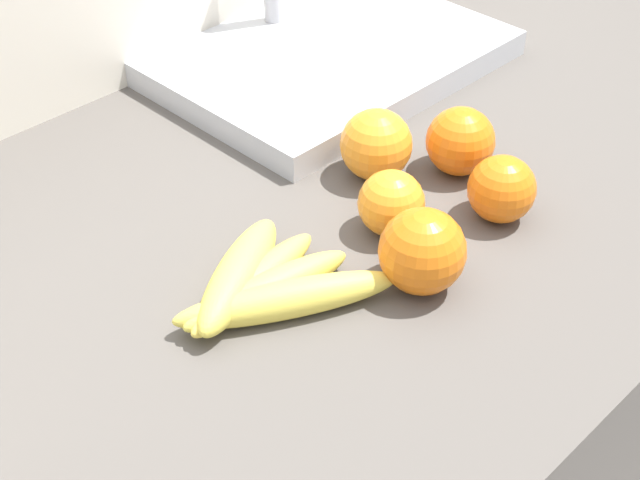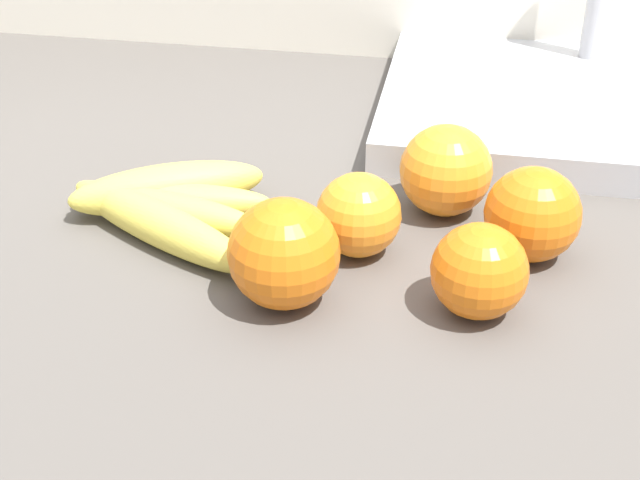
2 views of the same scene
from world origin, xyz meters
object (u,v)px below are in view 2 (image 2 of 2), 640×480
at_px(orange_center, 446,170).
at_px(sink_basin, 594,106).
at_px(orange_back_right, 359,215).
at_px(orange_front, 284,254).
at_px(orange_far_right, 479,271).
at_px(banana_bunch, 166,206).
at_px(orange_back_left, 533,214).

relative_size(orange_center, sink_basin, 0.18).
xyz_separation_m(orange_center, orange_back_right, (-0.06, -0.08, -0.01)).
distance_m(orange_back_right, orange_front, 0.09).
xyz_separation_m(orange_far_right, sink_basin, (0.11, 0.36, -0.02)).
bearing_deg(banana_bunch, orange_far_right, -16.41).
distance_m(orange_far_right, orange_front, 0.14).
xyz_separation_m(banana_bunch, orange_back_left, (0.30, 0.01, 0.02)).
bearing_deg(orange_back_right, orange_far_right, -33.86).
xyz_separation_m(orange_center, orange_front, (-0.11, -0.16, 0.00)).
distance_m(banana_bunch, orange_center, 0.24).
bearing_deg(orange_far_right, orange_front, -175.25).
bearing_deg(sink_basin, orange_far_right, -106.93).
relative_size(orange_back_right, orange_front, 0.83).
height_order(banana_bunch, orange_back_right, orange_back_right).
bearing_deg(orange_center, orange_back_right, -129.08).
relative_size(orange_far_right, sink_basin, 0.16).
bearing_deg(orange_center, sink_basin, 56.10).
bearing_deg(orange_center, banana_bunch, -163.96).
relative_size(orange_center, orange_back_right, 1.16).
height_order(orange_back_right, sink_basin, sink_basin).
height_order(orange_center, orange_far_right, orange_center).
bearing_deg(banana_bunch, orange_front, -36.16).
height_order(orange_back_right, orange_back_left, orange_back_left).
height_order(orange_center, orange_back_left, orange_center).
distance_m(orange_far_right, orange_back_left, 0.09).
relative_size(orange_back_right, sink_basin, 0.16).
distance_m(orange_back_left, sink_basin, 0.28).
relative_size(banana_bunch, sink_basin, 0.47).
height_order(orange_far_right, orange_back_right, orange_far_right).
distance_m(orange_back_right, sink_basin, 0.36).
height_order(orange_far_right, orange_back_left, orange_back_left).
distance_m(banana_bunch, orange_back_left, 0.31).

